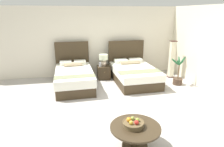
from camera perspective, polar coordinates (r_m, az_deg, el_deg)
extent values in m
cube|color=#B3ACA6|center=(5.31, 0.96, -9.71)|extent=(9.80, 9.61, 0.02)
cube|color=silver|center=(7.77, -3.58, 9.27)|extent=(9.80, 0.12, 2.63)
cube|color=silver|center=(6.56, 27.91, 5.76)|extent=(0.12, 5.21, 2.63)
cube|color=#3A2D1C|center=(6.72, -10.80, -2.56)|extent=(1.23, 2.15, 0.30)
cube|color=white|center=(6.63, -10.94, -0.24)|extent=(1.28, 2.19, 0.27)
cube|color=#3A2D1C|center=(7.61, -11.40, 3.95)|extent=(1.24, 0.11, 1.37)
cube|color=white|center=(7.34, -13.29, 2.99)|extent=(0.43, 0.32, 0.14)
cube|color=white|center=(7.35, -9.32, 3.25)|extent=(0.43, 0.32, 0.14)
cylinder|color=beige|center=(7.11, -11.23, 2.70)|extent=(0.64, 0.17, 0.15)
cube|color=gray|center=(5.96, -10.74, -0.84)|extent=(1.23, 0.37, 0.01)
cube|color=#3A2D1C|center=(7.02, 6.48, -1.41)|extent=(1.41, 2.07, 0.32)
cube|color=white|center=(6.93, 6.56, 0.77)|extent=(1.45, 2.11, 0.24)
cube|color=#3A2D1C|center=(7.83, 4.10, 4.59)|extent=(1.41, 0.11, 1.36)
cube|color=white|center=(7.49, 2.59, 3.63)|extent=(0.49, 0.32, 0.14)
cube|color=white|center=(7.66, 6.83, 3.84)|extent=(0.49, 0.32, 0.14)
cylinder|color=beige|center=(7.35, 5.30, 3.34)|extent=(0.74, 0.18, 0.15)
cube|color=gray|center=(6.44, 8.09, 0.56)|extent=(1.41, 0.46, 0.01)
cube|color=#3A2D1C|center=(7.40, -2.42, 0.36)|extent=(0.46, 0.46, 0.48)
sphere|color=tan|center=(7.15, -2.14, 0.36)|extent=(0.02, 0.02, 0.02)
cylinder|color=beige|center=(7.35, -2.47, 2.28)|extent=(0.14, 0.14, 0.02)
ellipsoid|color=beige|center=(7.32, -2.48, 3.06)|extent=(0.22, 0.22, 0.19)
cylinder|color=#99844C|center=(7.30, -2.49, 3.92)|extent=(0.02, 0.02, 0.04)
cylinder|color=silver|center=(7.27, -2.50, 4.84)|extent=(0.32, 0.32, 0.20)
cylinder|color=#BABCC4|center=(7.26, -3.48, 2.60)|extent=(0.09, 0.09, 0.15)
torus|color=#BABCC4|center=(7.24, -3.49, 3.21)|extent=(0.09, 0.09, 0.01)
cylinder|color=#3A2D1C|center=(3.96, 6.59, -20.09)|extent=(0.48, 0.48, 0.02)
cylinder|color=#3A2D1C|center=(3.85, 6.69, -17.92)|extent=(0.12, 0.12, 0.39)
cylinder|color=#3A2D1C|center=(3.73, 6.81, -15.26)|extent=(0.93, 0.93, 0.04)
cylinder|color=brown|center=(3.70, 6.18, -14.43)|extent=(0.37, 0.37, 0.09)
torus|color=brown|center=(3.67, 6.21, -13.86)|extent=(0.39, 0.39, 0.02)
sphere|color=red|center=(3.60, 7.15, -13.92)|extent=(0.08, 0.08, 0.08)
sphere|color=#86A93B|center=(3.69, 7.44, -13.21)|extent=(0.07, 0.07, 0.07)
sphere|color=#8FA848|center=(3.73, 6.07, -12.81)|extent=(0.07, 0.07, 0.07)
sphere|color=orange|center=(3.67, 4.90, -13.21)|extent=(0.08, 0.08, 0.08)
sphere|color=gold|center=(3.59, 5.54, -14.02)|extent=(0.07, 0.07, 0.07)
cube|color=#3F231E|center=(7.96, 16.55, -0.85)|extent=(0.22, 0.22, 0.03)
cube|color=beige|center=(7.78, 16.98, 3.98)|extent=(0.18, 0.18, 1.35)
cube|color=#3F231E|center=(7.66, 17.44, 8.97)|extent=(0.22, 0.22, 0.02)
cylinder|color=#4A3729|center=(7.20, 18.49, -2.18)|extent=(0.32, 0.32, 0.21)
cylinder|color=brown|center=(7.10, 18.76, 0.48)|extent=(0.04, 0.04, 0.49)
ellipsoid|color=#235B33|center=(7.05, 19.77, 3.47)|extent=(0.25, 0.06, 0.31)
ellipsoid|color=#235B33|center=(7.11, 18.92, 3.57)|extent=(0.13, 0.25, 0.30)
ellipsoid|color=#235B33|center=(7.01, 17.94, 3.22)|extent=(0.27, 0.20, 0.26)
ellipsoid|color=#235B33|center=(6.91, 18.66, 2.98)|extent=(0.23, 0.20, 0.26)
ellipsoid|color=#235B33|center=(6.95, 19.55, 3.09)|extent=(0.11, 0.22, 0.27)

